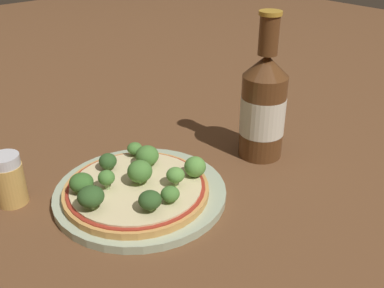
% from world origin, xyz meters
% --- Properties ---
extents(ground_plane, '(3.00, 3.00, 0.00)m').
position_xyz_m(ground_plane, '(0.00, 0.00, 0.00)').
color(ground_plane, brown).
extents(plate, '(0.25, 0.25, 0.01)m').
position_xyz_m(plate, '(0.01, -0.03, 0.01)').
color(plate, '#A3B293').
rests_on(plate, ground_plane).
extents(pizza, '(0.20, 0.20, 0.01)m').
position_xyz_m(pizza, '(0.00, -0.03, 0.02)').
color(pizza, tan).
rests_on(pizza, plate).
extents(broccoli_floret_0, '(0.03, 0.03, 0.03)m').
position_xyz_m(broccoli_floret_0, '(-0.07, -0.04, 0.04)').
color(broccoli_floret_0, '#89A866').
rests_on(broccoli_floret_0, pizza).
extents(broccoli_floret_1, '(0.03, 0.03, 0.03)m').
position_xyz_m(broccoli_floret_1, '(-0.02, -0.10, 0.04)').
color(broccoli_floret_1, '#89A866').
rests_on(broccoli_floret_1, pizza).
extents(broccoli_floret_2, '(0.03, 0.03, 0.03)m').
position_xyz_m(broccoli_floret_2, '(-0.01, 0.03, 0.04)').
color(broccoli_floret_2, '#89A866').
rests_on(broccoli_floret_2, pizza).
extents(broccoli_floret_3, '(0.03, 0.03, 0.03)m').
position_xyz_m(broccoli_floret_3, '(0.04, 0.00, 0.04)').
color(broccoli_floret_3, '#89A866').
rests_on(broccoli_floret_3, pizza).
extents(broccoli_floret_4, '(0.03, 0.03, 0.03)m').
position_xyz_m(broccoli_floret_4, '(-0.06, 0.00, 0.04)').
color(broccoli_floret_4, '#89A866').
rests_on(broccoli_floret_4, pizza).
extents(broccoli_floret_5, '(0.03, 0.03, 0.03)m').
position_xyz_m(broccoli_floret_5, '(0.04, -0.07, 0.04)').
color(broccoli_floret_5, '#89A866').
rests_on(broccoli_floret_5, pizza).
extents(broccoli_floret_6, '(0.03, 0.03, 0.04)m').
position_xyz_m(broccoli_floret_6, '(0.01, -0.04, 0.05)').
color(broccoli_floret_6, '#89A866').
rests_on(broccoli_floret_6, pizza).
extents(broccoli_floret_7, '(0.03, 0.03, 0.03)m').
position_xyz_m(broccoli_floret_7, '(0.08, -0.07, 0.04)').
color(broccoli_floret_7, '#89A866').
rests_on(broccoli_floret_7, pizza).
extents(broccoli_floret_8, '(0.02, 0.02, 0.02)m').
position_xyz_m(broccoli_floret_8, '(0.01, -0.10, 0.04)').
color(broccoli_floret_8, '#89A866').
rests_on(broccoli_floret_8, pizza).
extents(broccoli_floret_9, '(0.02, 0.02, 0.03)m').
position_xyz_m(broccoli_floret_9, '(-0.03, -0.02, 0.04)').
color(broccoli_floret_9, '#89A866').
rests_on(broccoli_floret_9, pizza).
extents(broccoli_floret_10, '(0.02, 0.02, 0.02)m').
position_xyz_m(broccoli_floret_10, '(0.05, 0.04, 0.04)').
color(broccoli_floret_10, '#89A866').
rests_on(broccoli_floret_10, pizza).
extents(beer_bottle, '(0.07, 0.07, 0.24)m').
position_xyz_m(beer_bottle, '(0.23, -0.06, 0.09)').
color(beer_bottle, '#563319').
rests_on(beer_bottle, ground_plane).
extents(pepper_shaker, '(0.04, 0.04, 0.07)m').
position_xyz_m(pepper_shaker, '(-0.13, 0.08, 0.04)').
color(pepper_shaker, tan).
rests_on(pepper_shaker, ground_plane).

